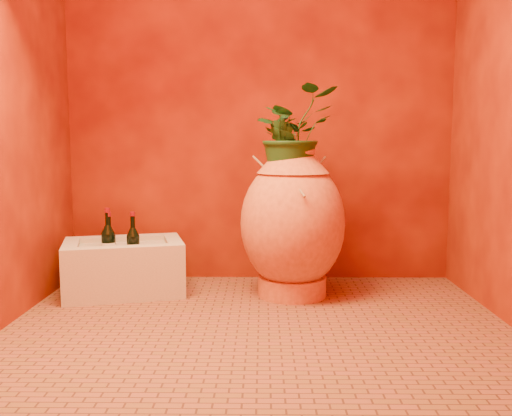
{
  "coord_description": "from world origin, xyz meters",
  "views": [
    {
      "loc": [
        0.02,
        -2.76,
        0.92
      ],
      "look_at": [
        -0.02,
        0.35,
        0.55
      ],
      "focal_mm": 40.0,
      "sensor_mm": 36.0,
      "label": 1
    }
  ],
  "objects_px": {
    "wall_tap": "(285,149)",
    "stone_basin": "(124,268)",
    "amphora": "(293,223)",
    "wine_bottle_a": "(109,247)",
    "wine_bottle_b": "(133,247)",
    "wine_bottle_c": "(108,245)"
  },
  "relations": [
    {
      "from": "amphora",
      "to": "stone_basin",
      "type": "xyz_separation_m",
      "value": [
        -1.01,
        0.04,
        -0.28
      ]
    },
    {
      "from": "wine_bottle_c",
      "to": "wine_bottle_a",
      "type": "bearing_deg",
      "value": 25.43
    },
    {
      "from": "amphora",
      "to": "stone_basin",
      "type": "relative_size",
      "value": 1.12
    },
    {
      "from": "stone_basin",
      "to": "wine_bottle_a",
      "type": "xyz_separation_m",
      "value": [
        -0.07,
        -0.03,
        0.14
      ]
    },
    {
      "from": "wall_tap",
      "to": "stone_basin",
      "type": "bearing_deg",
      "value": -161.21
    },
    {
      "from": "amphora",
      "to": "wine_bottle_a",
      "type": "distance_m",
      "value": 1.09
    },
    {
      "from": "wine_bottle_c",
      "to": "wall_tap",
      "type": "bearing_deg",
      "value": 19.23
    },
    {
      "from": "amphora",
      "to": "wine_bottle_c",
      "type": "relative_size",
      "value": 2.56
    },
    {
      "from": "wine_bottle_b",
      "to": "wall_tap",
      "type": "xyz_separation_m",
      "value": [
        0.9,
        0.38,
        0.57
      ]
    },
    {
      "from": "wine_bottle_b",
      "to": "wall_tap",
      "type": "relative_size",
      "value": 2.11
    },
    {
      "from": "amphora",
      "to": "wine_bottle_b",
      "type": "height_order",
      "value": "amphora"
    },
    {
      "from": "stone_basin",
      "to": "wall_tap",
      "type": "xyz_separation_m",
      "value": [
        0.98,
        0.33,
        0.71
      ]
    },
    {
      "from": "wine_bottle_b",
      "to": "wine_bottle_a",
      "type": "bearing_deg",
      "value": 173.8
    },
    {
      "from": "stone_basin",
      "to": "wine_bottle_b",
      "type": "relative_size",
      "value": 2.43
    },
    {
      "from": "wall_tap",
      "to": "wine_bottle_a",
      "type": "bearing_deg",
      "value": -160.81
    },
    {
      "from": "stone_basin",
      "to": "wine_bottle_c",
      "type": "bearing_deg",
      "value": -155.6
    },
    {
      "from": "stone_basin",
      "to": "wine_bottle_a",
      "type": "relative_size",
      "value": 2.47
    },
    {
      "from": "amphora",
      "to": "wall_tap",
      "type": "relative_size",
      "value": 5.74
    },
    {
      "from": "amphora",
      "to": "wine_bottle_a",
      "type": "bearing_deg",
      "value": 179.59
    },
    {
      "from": "wine_bottle_a",
      "to": "amphora",
      "type": "bearing_deg",
      "value": -0.41
    },
    {
      "from": "wine_bottle_c",
      "to": "wine_bottle_b",
      "type": "bearing_deg",
      "value": -5.04
    },
    {
      "from": "stone_basin",
      "to": "wine_bottle_b",
      "type": "height_order",
      "value": "wine_bottle_b"
    }
  ]
}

